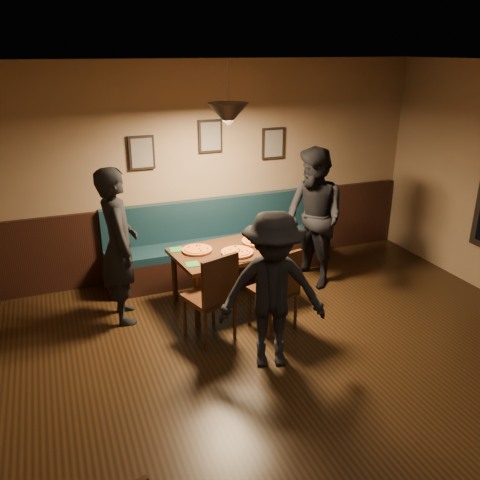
{
  "coord_description": "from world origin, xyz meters",
  "views": [
    {
      "loc": [
        -2.01,
        -2.71,
        2.91
      ],
      "look_at": [
        -0.15,
        2.02,
        0.95
      ],
      "focal_mm": 37.24,
      "sensor_mm": 36.0,
      "label": 1
    }
  ],
  "objects": [
    {
      "name": "chair_near_right",
      "position": [
        0.09,
        1.67,
        0.48
      ],
      "size": [
        0.51,
        0.51,
        0.95
      ],
      "primitive_type": null,
      "rotation": [
        0.0,
        0.0,
        0.25
      ],
      "color": "#331A0E",
      "rests_on": "floor"
    },
    {
      "name": "tabasco_bottle",
      "position": [
        0.39,
        2.3,
        0.75
      ],
      "size": [
        0.03,
        0.03,
        0.11
      ],
      "primitive_type": "cylinder",
      "rotation": [
        0.0,
        0.0,
        -0.02
      ],
      "color": "maroon",
      "rests_on": "dining_table"
    },
    {
      "name": "napkin_b",
      "position": [
        -0.67,
        2.13,
        0.7
      ],
      "size": [
        0.15,
        0.15,
        0.01
      ],
      "primitive_type": "cube",
      "rotation": [
        0.0,
        0.0,
        -0.07
      ],
      "color": "#1E7227",
      "rests_on": "dining_table"
    },
    {
      "name": "picture_center",
      "position": [
        0.0,
        3.47,
        1.85
      ],
      "size": [
        0.32,
        0.04,
        0.42
      ],
      "primitive_type": "cube",
      "color": "black",
      "rests_on": "wall_back"
    },
    {
      "name": "diner_left",
      "position": [
        -1.4,
        2.49,
        0.89
      ],
      "size": [
        0.43,
        0.65,
        1.77
      ],
      "primitive_type": "imported",
      "rotation": [
        0.0,
        0.0,
        1.56
      ],
      "color": "black",
      "rests_on": "floor"
    },
    {
      "name": "pizza_c",
      "position": [
        0.25,
        2.48,
        0.72
      ],
      "size": [
        0.49,
        0.49,
        0.04
      ],
      "primitive_type": "cylinder",
      "rotation": [
        0.0,
        0.0,
        0.33
      ],
      "color": "orange",
      "rests_on": "dining_table"
    },
    {
      "name": "pizza_a",
      "position": [
        -0.52,
        2.47,
        0.72
      ],
      "size": [
        0.42,
        0.42,
        0.04
      ],
      "primitive_type": "cylinder",
      "rotation": [
        0.0,
        0.0,
        -0.22
      ],
      "color": "orange",
      "rests_on": "dining_table"
    },
    {
      "name": "wainscot",
      "position": [
        0.0,
        3.47,
        0.5
      ],
      "size": [
        5.88,
        0.06,
        1.0
      ],
      "primitive_type": "cube",
      "color": "black",
      "rests_on": "ground"
    },
    {
      "name": "soda_glass",
      "position": [
        0.46,
        2.12,
        0.77
      ],
      "size": [
        0.08,
        0.08,
        0.15
      ],
      "primitive_type": "cylinder",
      "rotation": [
        0.0,
        0.0,
        0.13
      ],
      "color": "black",
      "rests_on": "dining_table"
    },
    {
      "name": "cutlery_set",
      "position": [
        -0.13,
        1.97,
        0.7
      ],
      "size": [
        0.2,
        0.02,
        0.0
      ],
      "primitive_type": "cube",
      "rotation": [
        0.0,
        0.0,
        1.59
      ],
      "color": "silver",
      "rests_on": "dining_table"
    },
    {
      "name": "picture_left",
      "position": [
        -0.9,
        3.47,
        1.7
      ],
      "size": [
        0.32,
        0.04,
        0.42
      ],
      "primitive_type": "cube",
      "color": "black",
      "rests_on": "wall_back"
    },
    {
      "name": "pizza_b",
      "position": [
        -0.1,
        2.23,
        0.72
      ],
      "size": [
        0.47,
        0.47,
        0.04
      ],
      "primitive_type": "cylinder",
      "rotation": [
        0.0,
        0.0,
        -0.34
      ],
      "color": "orange",
      "rests_on": "dining_table"
    },
    {
      "name": "picture_right",
      "position": [
        0.9,
        3.47,
        1.7
      ],
      "size": [
        0.32,
        0.04,
        0.42
      ],
      "primitive_type": "cube",
      "color": "black",
      "rests_on": "wall_back"
    },
    {
      "name": "diner_front",
      "position": [
        -0.2,
        1.07,
        0.78
      ],
      "size": [
        1.14,
        0.85,
        1.57
      ],
      "primitive_type": "imported",
      "rotation": [
        0.0,
        0.0,
        -0.29
      ],
      "color": "black",
      "rests_on": "floor"
    },
    {
      "name": "wall_back",
      "position": [
        0.0,
        3.5,
        1.4
      ],
      "size": [
        6.0,
        0.0,
        6.0
      ],
      "primitive_type": "plane",
      "rotation": [
        1.57,
        0.0,
        0.0
      ],
      "color": "#8C704F",
      "rests_on": "ground"
    },
    {
      "name": "floor",
      "position": [
        0.0,
        0.0,
        0.0
      ],
      "size": [
        7.0,
        7.0,
        0.0
      ],
      "primitive_type": "plane",
      "color": "black",
      "rests_on": "ground"
    },
    {
      "name": "pendant_lamp",
      "position": [
        -0.15,
        2.37,
        2.25
      ],
      "size": [
        0.44,
        0.44,
        0.25
      ],
      "primitive_type": "cone",
      "rotation": [
        3.14,
        0.0,
        0.0
      ],
      "color": "black",
      "rests_on": "ceiling"
    },
    {
      "name": "ceiling",
      "position": [
        0.0,
        0.0,
        2.8
      ],
      "size": [
        7.0,
        7.0,
        0.0
      ],
      "primitive_type": "plane",
      "rotation": [
        3.14,
        0.0,
        0.0
      ],
      "color": "silver",
      "rests_on": "ground"
    },
    {
      "name": "chair_near_left",
      "position": [
        -0.62,
        1.72,
        0.5
      ],
      "size": [
        0.56,
        0.56,
        1.0
      ],
      "primitive_type": null,
      "rotation": [
        0.0,
        0.0,
        0.32
      ],
      "color": "black",
      "rests_on": "floor"
    },
    {
      "name": "diner_right",
      "position": [
        1.05,
        2.52,
        0.9
      ],
      "size": [
        0.82,
        0.98,
        1.79
      ],
      "primitive_type": "imported",
      "rotation": [
        0.0,
        0.0,
        -1.39
      ],
      "color": "black",
      "rests_on": "floor"
    },
    {
      "name": "booth_bench",
      "position": [
        0.0,
        3.2,
        0.5
      ],
      "size": [
        3.0,
        0.6,
        1.0
      ],
      "primitive_type": null,
      "color": "#0F232D",
      "rests_on": "ground"
    },
    {
      "name": "napkin_a",
      "position": [
        -0.73,
        2.61,
        0.7
      ],
      "size": [
        0.16,
        0.16,
        0.01
      ],
      "primitive_type": "cube",
      "rotation": [
        0.0,
        0.0,
        -0.07
      ],
      "color": "#1B6628",
      "rests_on": "dining_table"
    },
    {
      "name": "dining_table",
      "position": [
        -0.15,
        2.37,
        0.35
      ],
      "size": [
        1.39,
        0.98,
        0.7
      ],
      "primitive_type": "cube",
      "rotation": [
        0.0,
        0.0,
        0.12
      ],
      "color": "#331B0E",
      "rests_on": "floor"
    }
  ]
}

